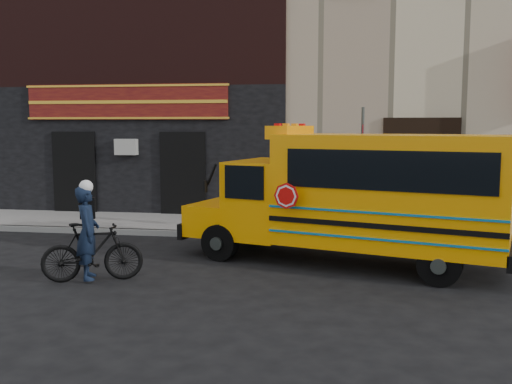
{
  "coord_description": "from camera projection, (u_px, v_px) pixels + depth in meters",
  "views": [
    {
      "loc": [
        1.76,
        -11.82,
        2.94
      ],
      "look_at": [
        -0.35,
        1.85,
        1.31
      ],
      "focal_mm": 40.0,
      "sensor_mm": 36.0,
      "label": 1
    }
  ],
  "objects": [
    {
      "name": "ground",
      "position": [
        259.0,
        263.0,
        12.21
      ],
      "size": [
        120.0,
        120.0,
        0.0
      ],
      "primitive_type": "plane",
      "color": "black",
      "rests_on": "ground"
    },
    {
      "name": "bicycle",
      "position": [
        92.0,
        252.0,
        10.72
      ],
      "size": [
        1.94,
        1.13,
        1.12
      ],
      "primitive_type": "imported",
      "rotation": [
        0.0,
        0.0,
        1.91
      ],
      "color": "black",
      "rests_on": "ground"
    },
    {
      "name": "school_bus",
      "position": [
        360.0,
        194.0,
        11.89
      ],
      "size": [
        7.22,
        4.04,
        2.92
      ],
      "color": "black",
      "rests_on": "ground"
    },
    {
      "name": "building",
      "position": [
        298.0,
        41.0,
        21.76
      ],
      "size": [
        20.0,
        10.7,
        12.0
      ],
      "color": "beige",
      "rests_on": "sidewalk"
    },
    {
      "name": "sidewalk",
      "position": [
        280.0,
        226.0,
        16.23
      ],
      "size": [
        40.0,
        3.0,
        0.15
      ],
      "primitive_type": "cube",
      "color": "slate",
      "rests_on": "ground"
    },
    {
      "name": "sign_pole",
      "position": [
        362.0,
        169.0,
        14.0
      ],
      "size": [
        0.07,
        0.29,
        3.37
      ],
      "color": "#3B423E",
      "rests_on": "ground"
    },
    {
      "name": "curb",
      "position": [
        274.0,
        236.0,
        14.75
      ],
      "size": [
        40.0,
        0.2,
        0.15
      ],
      "primitive_type": "cube",
      "color": "gray",
      "rests_on": "ground"
    },
    {
      "name": "cyclist",
      "position": [
        88.0,
        235.0,
        10.68
      ],
      "size": [
        0.63,
        0.76,
        1.77
      ],
      "primitive_type": "imported",
      "rotation": [
        0.0,
        0.0,
        1.96
      ],
      "color": "black",
      "rests_on": "ground"
    }
  ]
}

